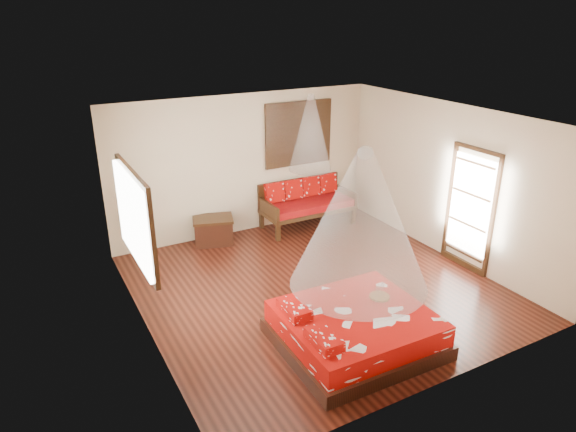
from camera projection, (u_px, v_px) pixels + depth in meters
name	position (u px, v px, depth m)	size (l,w,h in m)	color
room	(318.00, 208.00, 7.97)	(5.54, 5.54, 2.84)	black
bed	(354.00, 329.00, 6.93)	(2.04, 1.86, 0.63)	black
daybed	(306.00, 201.00, 10.78)	(1.93, 0.86, 0.98)	black
storage_chest	(213.00, 230.00, 10.01)	(0.90, 0.76, 0.53)	black
shutter_panel	(299.00, 134.00, 10.53)	(1.52, 0.06, 1.32)	black
window_left	(137.00, 217.00, 6.81)	(0.10, 1.74, 1.34)	black
glazed_door	(470.00, 210.00, 8.82)	(0.08, 1.02, 2.16)	black
wine_tray	(380.00, 294.00, 7.20)	(0.28, 0.28, 0.23)	brown
mosquito_net_main	(362.00, 220.00, 6.34)	(1.77, 1.77, 1.80)	white
mosquito_net_daybed	(310.00, 133.00, 10.12)	(0.86, 0.86, 1.50)	white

